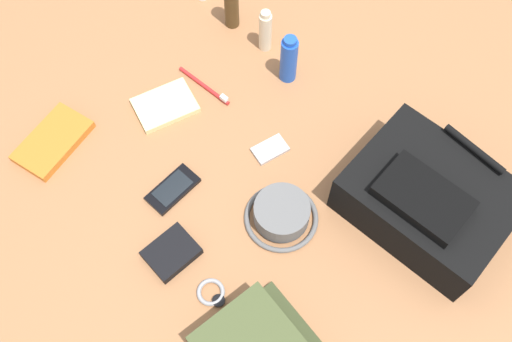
{
  "coord_description": "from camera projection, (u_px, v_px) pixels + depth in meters",
  "views": [
    {
      "loc": [
        0.46,
        -0.43,
        1.25
      ],
      "look_at": [
        0.0,
        0.0,
        0.04
      ],
      "focal_mm": 40.9,
      "sensor_mm": 36.0,
      "label": 1
    }
  ],
  "objects": [
    {
      "name": "paperback_novel",
      "position": [
        53.0,
        141.0,
        1.44
      ],
      "size": [
        0.16,
        0.21,
        0.02
      ],
      "color": "orange",
      "rests_on": "ground_plane"
    },
    {
      "name": "wristwatch",
      "position": [
        212.0,
        293.0,
        1.27
      ],
      "size": [
        0.07,
        0.06,
        0.01
      ],
      "color": "#99999E",
      "rests_on": "ground_plane"
    },
    {
      "name": "toothbrush",
      "position": [
        207.0,
        87.0,
        1.52
      ],
      "size": [
        0.17,
        0.03,
        0.02
      ],
      "color": "red",
      "rests_on": "ground_plane"
    },
    {
      "name": "backpack",
      "position": [
        428.0,
        199.0,
        1.3
      ],
      "size": [
        0.38,
        0.31,
        0.16
      ],
      "color": "black",
      "rests_on": "ground_plane"
    },
    {
      "name": "notepad",
      "position": [
        165.0,
        105.0,
        1.49
      ],
      "size": [
        0.15,
        0.17,
        0.02
      ],
      "primitive_type": "cube",
      "rotation": [
        0.0,
        0.0,
        -0.27
      ],
      "color": "beige",
      "rests_on": "ground_plane"
    },
    {
      "name": "ground_plane",
      "position": [
        256.0,
        181.0,
        1.41
      ],
      "size": [
        2.64,
        2.02,
        0.02
      ],
      "primitive_type": "cube",
      "color": "#9F6941",
      "rests_on": "ground"
    },
    {
      "name": "lotion_bottle",
      "position": [
        265.0,
        31.0,
        1.53
      ],
      "size": [
        0.03,
        0.03,
        0.13
      ],
      "color": "beige",
      "rests_on": "ground_plane"
    },
    {
      "name": "wallet",
      "position": [
        171.0,
        253.0,
        1.3
      ],
      "size": [
        0.09,
        0.11,
        0.02
      ],
      "primitive_type": "cube",
      "rotation": [
        0.0,
        0.0,
        -0.01
      ],
      "color": "black",
      "rests_on": "ground_plane"
    },
    {
      "name": "cell_phone",
      "position": [
        173.0,
        189.0,
        1.38
      ],
      "size": [
        0.07,
        0.13,
        0.01
      ],
      "color": "black",
      "rests_on": "ground_plane"
    },
    {
      "name": "cologne_bottle",
      "position": [
        231.0,
        3.0,
        1.55
      ],
      "size": [
        0.04,
        0.04,
        0.17
      ],
      "color": "#473319",
      "rests_on": "ground_plane"
    },
    {
      "name": "bucket_hat",
      "position": [
        282.0,
        214.0,
        1.33
      ],
      "size": [
        0.17,
        0.17,
        0.06
      ],
      "color": "slate",
      "rests_on": "ground_plane"
    },
    {
      "name": "deodorant_spray",
      "position": [
        289.0,
        59.0,
        1.48
      ],
      "size": [
        0.04,
        0.04,
        0.15
      ],
      "color": "blue",
      "rests_on": "ground_plane"
    },
    {
      "name": "media_player",
      "position": [
        270.0,
        149.0,
        1.43
      ],
      "size": [
        0.07,
        0.09,
        0.01
      ],
      "color": "#B7B7BC",
      "rests_on": "ground_plane"
    }
  ]
}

